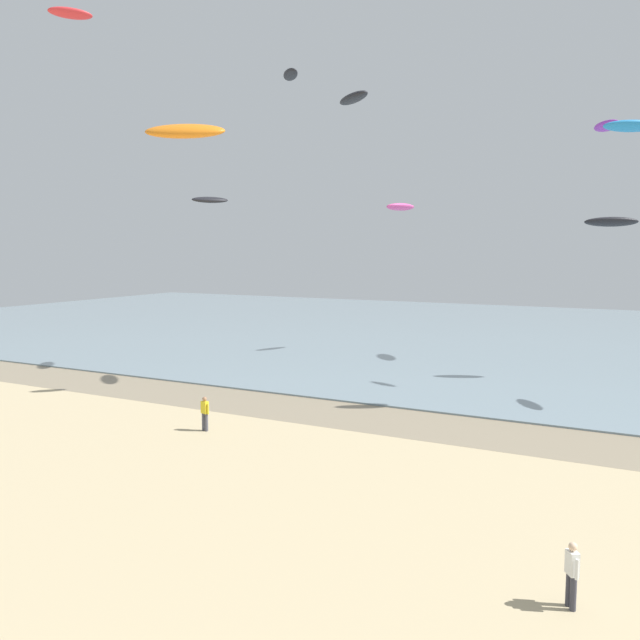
% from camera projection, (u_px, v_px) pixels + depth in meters
% --- Properties ---
extents(wet_sand_strip, '(120.00, 5.37, 0.01)m').
position_uv_depth(wet_sand_strip, '(461.00, 430.00, 32.41)').
color(wet_sand_strip, gray).
rests_on(wet_sand_strip, ground).
extents(sea, '(160.00, 70.00, 0.10)m').
position_uv_depth(sea, '(564.00, 338.00, 65.61)').
color(sea, gray).
rests_on(sea, ground).
extents(person_mid_beach, '(0.38, 0.49, 1.71)m').
position_uv_depth(person_mid_beach, '(572.00, 573.00, 16.26)').
color(person_mid_beach, '#383842').
rests_on(person_mid_beach, ground).
extents(person_right_flank, '(0.56, 0.29, 1.71)m').
position_uv_depth(person_right_flank, '(205.00, 413.00, 32.18)').
color(person_right_flank, '#4C4C56').
rests_on(person_right_flank, ground).
extents(kite_aloft_0, '(3.67, 2.54, 0.97)m').
position_uv_depth(kite_aloft_0, '(185.00, 131.00, 27.79)').
color(kite_aloft_0, orange).
extents(kite_aloft_2, '(3.09, 2.38, 0.77)m').
position_uv_depth(kite_aloft_2, '(631.00, 126.00, 33.87)').
color(kite_aloft_2, '#2384D1').
extents(kite_aloft_4, '(1.89, 2.17, 0.62)m').
position_uv_depth(kite_aloft_4, '(70.00, 13.00, 32.87)').
color(kite_aloft_4, red).
extents(kite_aloft_6, '(2.29, 3.41, 0.84)m').
position_uv_depth(kite_aloft_6, '(400.00, 207.00, 55.35)').
color(kite_aloft_6, '#E54C99').
extents(kite_aloft_7, '(2.89, 3.49, 0.97)m').
position_uv_depth(kite_aloft_7, '(607.00, 126.00, 49.66)').
color(kite_aloft_7, purple).
extents(kite_aloft_8, '(3.39, 3.15, 0.65)m').
position_uv_depth(kite_aloft_8, '(353.00, 98.00, 40.97)').
color(kite_aloft_8, black).
extents(kite_aloft_10, '(2.01, 2.11, 0.51)m').
position_uv_depth(kite_aloft_10, '(210.00, 200.00, 38.82)').
color(kite_aloft_10, black).
extents(kite_aloft_11, '(3.67, 2.47, 0.87)m').
position_uv_depth(kite_aloft_11, '(611.00, 222.00, 43.17)').
color(kite_aloft_11, black).
extents(kite_aloft_12, '(2.56, 2.67, 0.76)m').
position_uv_depth(kite_aloft_12, '(290.00, 75.00, 45.56)').
color(kite_aloft_12, black).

